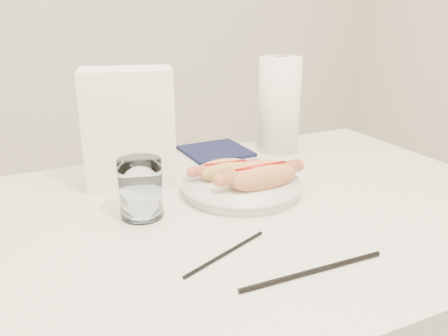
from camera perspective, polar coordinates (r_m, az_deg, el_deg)
name	(u,v)px	position (r m, az deg, el deg)	size (l,w,h in m)	color
table	(236,237)	(0.94, 1.47, -8.42)	(1.20, 0.80, 0.75)	silver
plate	(241,188)	(0.99, 2.12, -2.50)	(0.24, 0.24, 0.02)	silver
hotdog_left	(225,170)	(1.01, 0.14, -0.29)	(0.15, 0.07, 0.04)	tan
hotdog_right	(260,176)	(0.96, 4.45, -0.99)	(0.19, 0.08, 0.05)	#DC8B56
water_glass	(141,189)	(0.88, -10.12, -2.48)	(0.08, 0.08, 0.11)	white
chopstick_near	(226,253)	(0.76, 0.20, -10.36)	(0.01, 0.01, 0.19)	black
chopstick_far	(313,271)	(0.72, 10.85, -12.23)	(0.01, 0.01, 0.25)	black
napkin_box	(129,128)	(1.03, -11.50, 4.79)	(0.19, 0.11, 0.25)	white
navy_napkin	(216,151)	(1.25, -1.04, 2.08)	(0.16, 0.16, 0.01)	#111536
paper_towel_roll	(279,105)	(1.26, 6.76, 7.70)	(0.11, 0.11, 0.25)	white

